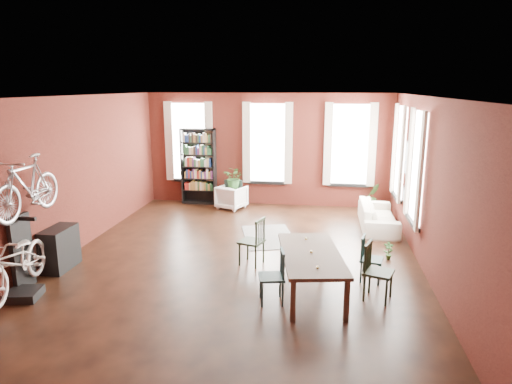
% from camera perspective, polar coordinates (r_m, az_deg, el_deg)
% --- Properties ---
extents(room, '(9.00, 9.04, 3.22)m').
position_cam_1_polar(room, '(9.19, 0.05, 5.30)').
color(room, black).
rests_on(room, ground).
extents(dining_table, '(1.28, 2.20, 0.70)m').
position_cam_1_polar(dining_table, '(7.77, 6.85, -9.99)').
color(dining_table, '#443328').
rests_on(dining_table, ground).
extents(dining_chair_a, '(0.48, 0.48, 0.87)m').
position_cam_1_polar(dining_chair_a, '(7.36, 1.94, -10.54)').
color(dining_chair_a, '#1A373A').
rests_on(dining_chair_a, ground).
extents(dining_chair_b, '(0.54, 0.54, 0.93)m').
position_cam_1_polar(dining_chair_b, '(8.84, -0.56, -6.18)').
color(dining_chair_b, black).
rests_on(dining_chair_b, ground).
extents(dining_chair_c, '(0.55, 0.55, 0.94)m').
position_cam_1_polar(dining_chair_c, '(7.70, 15.07, -9.65)').
color(dining_chair_c, black).
rests_on(dining_chair_c, ground).
extents(dining_chair_d, '(0.45, 0.45, 0.81)m').
position_cam_1_polar(dining_chair_d, '(8.37, 14.24, -8.16)').
color(dining_chair_d, '#173433').
rests_on(dining_chair_d, ground).
extents(bookshelf, '(1.00, 0.32, 2.20)m').
position_cam_1_polar(bookshelf, '(13.38, -7.18, 3.20)').
color(bookshelf, black).
rests_on(bookshelf, ground).
extents(white_armchair, '(0.90, 0.87, 0.72)m').
position_cam_1_polar(white_armchair, '(12.85, -3.08, -0.50)').
color(white_armchair, white).
rests_on(white_armchair, ground).
extents(cream_sofa, '(0.61, 2.08, 0.81)m').
position_cam_1_polar(cream_sofa, '(11.47, 15.04, -2.39)').
color(cream_sofa, beige).
rests_on(cream_sofa, ground).
extents(striped_rug, '(1.53, 1.98, 0.01)m').
position_cam_1_polar(striped_rug, '(10.54, 1.60, -5.59)').
color(striped_rug, black).
rests_on(striped_rug, ground).
extents(bike_trainer, '(0.58, 0.58, 0.14)m').
position_cam_1_polar(bike_trainer, '(8.51, -26.99, -11.33)').
color(bike_trainer, black).
rests_on(bike_trainer, ground).
extents(bike_wall_rack, '(0.16, 0.60, 1.30)m').
position_cam_1_polar(bike_wall_rack, '(8.71, -27.25, -6.73)').
color(bike_wall_rack, black).
rests_on(bike_wall_rack, ground).
extents(console_table, '(0.40, 0.80, 0.80)m').
position_cam_1_polar(console_table, '(9.42, -23.33, -6.49)').
color(console_table, black).
rests_on(console_table, ground).
extents(plant_stand, '(0.35, 0.35, 0.53)m').
position_cam_1_polar(plant_stand, '(13.06, -2.58, -0.70)').
color(plant_stand, black).
rests_on(plant_stand, ground).
extents(plant_by_sofa, '(0.69, 0.86, 0.34)m').
position_cam_1_polar(plant_by_sofa, '(13.16, 14.23, -1.43)').
color(plant_by_sofa, '#2F5421').
rests_on(plant_by_sofa, ground).
extents(plant_small, '(0.22, 0.38, 0.13)m').
position_cam_1_polar(plant_small, '(9.57, 16.18, -7.74)').
color(plant_small, '#275321').
rests_on(plant_small, ground).
extents(bicycle_floor, '(0.81, 1.10, 1.91)m').
position_cam_1_polar(bicycle_floor, '(8.17, -28.02, -4.74)').
color(bicycle_floor, silver).
rests_on(bicycle_floor, bike_trainer).
extents(bicycle_hung, '(0.47, 1.00, 1.66)m').
position_cam_1_polar(bicycle_hung, '(8.21, -26.91, 2.90)').
color(bicycle_hung, '#A5A8AD').
rests_on(bicycle_hung, bike_wall_rack).
extents(plant_on_stand, '(0.76, 0.80, 0.49)m').
position_cam_1_polar(plant_on_stand, '(12.93, -2.72, 1.49)').
color(plant_on_stand, '#285622').
rests_on(plant_on_stand, plant_stand).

